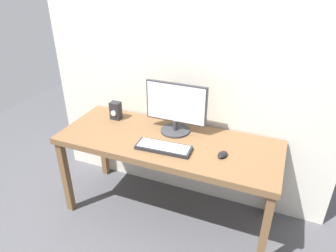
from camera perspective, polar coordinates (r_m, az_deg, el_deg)
ground_plane at (r=2.81m, az=-0.04°, el=-15.60°), size 6.00×6.00×0.00m
wall_back at (r=2.41m, az=3.44°, el=17.52°), size 2.52×0.04×3.00m
desk at (r=2.40m, az=-0.04°, el=-4.02°), size 1.71×0.66×0.74m
monitor at (r=2.39m, az=1.48°, el=3.38°), size 0.49×0.23×0.41m
keyboard_primary at (r=2.24m, az=-0.82°, el=-4.03°), size 0.41×0.16×0.03m
mouse at (r=2.19m, az=10.10°, el=-5.24°), size 0.08×0.11×0.03m
audio_controller at (r=2.67m, az=-9.69°, el=2.83°), size 0.09×0.08×0.15m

